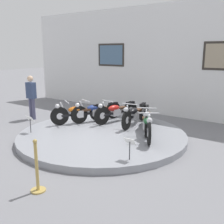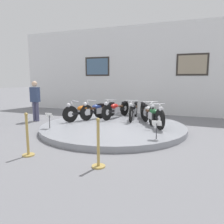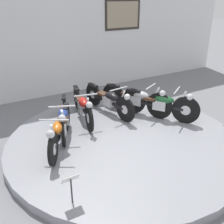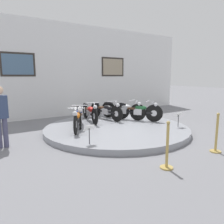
# 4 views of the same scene
# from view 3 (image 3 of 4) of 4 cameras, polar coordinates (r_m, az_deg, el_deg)

# --- Properties ---
(ground_plane) EXTENTS (60.00, 60.00, 0.00)m
(ground_plane) POSITION_cam_3_polar(r_m,az_deg,el_deg) (5.85, 2.51, -6.94)
(ground_plane) COLOR slate
(display_platform) EXTENTS (5.01, 5.01, 0.18)m
(display_platform) POSITION_cam_3_polar(r_m,az_deg,el_deg) (5.81, 2.52, -6.19)
(display_platform) COLOR gray
(display_platform) RESTS_ON ground_plane
(back_wall) EXTENTS (14.00, 0.22, 4.38)m
(back_wall) POSITION_cam_3_polar(r_m,az_deg,el_deg) (8.59, -12.36, 18.06)
(back_wall) COLOR white
(back_wall) RESTS_ON ground_plane
(motorcycle_orange) EXTENTS (1.08, 1.70, 0.78)m
(motorcycle_orange) POSITION_cam_3_polar(r_m,az_deg,el_deg) (5.37, -11.31, -3.74)
(motorcycle_orange) COLOR black
(motorcycle_orange) RESTS_ON display_platform
(motorcycle_blue) EXTENTS (0.81, 1.83, 0.78)m
(motorcycle_blue) POSITION_cam_3_polar(r_m,az_deg,el_deg) (5.94, -10.45, -0.88)
(motorcycle_blue) COLOR black
(motorcycle_blue) RESTS_ON display_platform
(motorcycle_red) EXTENTS (0.59, 1.95, 0.79)m
(motorcycle_red) POSITION_cam_3_polar(r_m,az_deg,el_deg) (6.43, -6.39, 1.49)
(motorcycle_red) COLOR black
(motorcycle_red) RESTS_ON display_platform
(motorcycle_black) EXTENTS (0.54, 1.97, 0.79)m
(motorcycle_black) POSITION_cam_3_polar(r_m,az_deg,el_deg) (6.75, -0.62, 2.74)
(motorcycle_black) COLOR black
(motorcycle_black) RESTS_ON display_platform
(motorcycle_silver) EXTENTS (0.95, 1.83, 0.81)m
(motorcycle_silver) POSITION_cam_3_polar(r_m,az_deg,el_deg) (6.80, 5.37, 2.96)
(motorcycle_silver) COLOR black
(motorcycle_silver) RESTS_ON display_platform
(motorcycle_green) EXTENTS (1.15, 1.73, 0.81)m
(motorcycle_green) POSITION_cam_3_polar(r_m,az_deg,el_deg) (6.57, 10.41, 1.90)
(motorcycle_green) COLOR black
(motorcycle_green) RESTS_ON display_platform
(info_placard_front_left) EXTENTS (0.26, 0.11, 0.51)m
(info_placard_front_left) POSITION_cam_3_polar(r_m,az_deg,el_deg) (3.95, -8.94, -14.90)
(info_placard_front_left) COLOR #333338
(info_placard_front_left) RESTS_ON display_platform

